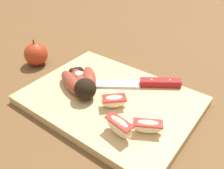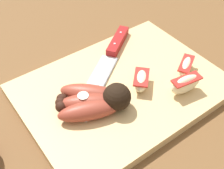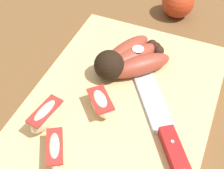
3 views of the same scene
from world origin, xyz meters
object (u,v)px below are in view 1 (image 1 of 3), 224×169
banana_bunch (81,83)px  apple_wedge_middle (119,126)px  chefs_knife (141,83)px  apple_wedge_near (114,101)px  whole_apple (36,54)px  apple_wedge_far (148,126)px

banana_bunch → apple_wedge_middle: bearing=157.1°
chefs_knife → apple_wedge_near: bearing=87.3°
banana_bunch → apple_wedge_middle: (-0.16, 0.07, 0.00)m
banana_bunch → apple_wedge_middle: banana_bunch is taller
banana_bunch → whole_apple: whole_apple is taller
chefs_knife → apple_wedge_near: 0.11m
apple_wedge_middle → apple_wedge_far: 0.06m
apple_wedge_middle → whole_apple: (0.37, -0.10, -0.01)m
chefs_knife → whole_apple: bearing=11.8°
apple_wedge_middle → apple_wedge_near: bearing=-47.1°
apple_wedge_near → whole_apple: 0.32m
chefs_knife → banana_bunch: bearing=42.7°
banana_bunch → chefs_knife: (-0.11, -0.10, -0.01)m
banana_bunch → apple_wedge_far: 0.20m
banana_bunch → chefs_knife: size_ratio=0.55×
apple_wedge_near → chefs_knife: bearing=-92.7°
apple_wedge_near → apple_wedge_far: (-0.10, 0.02, 0.00)m
apple_wedge_middle → whole_apple: 0.38m
banana_bunch → whole_apple: 0.21m
apple_wedge_near → whole_apple: size_ratio=0.74×
apple_wedge_near → whole_apple: (0.31, -0.04, -0.00)m
banana_bunch → apple_wedge_far: size_ratio=2.10×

